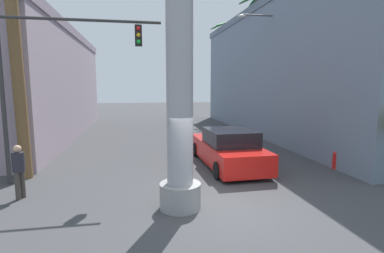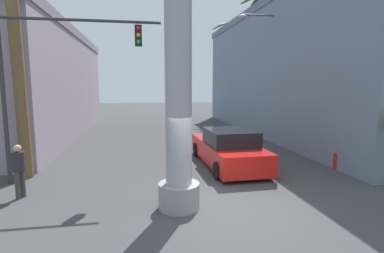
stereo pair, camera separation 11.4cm
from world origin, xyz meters
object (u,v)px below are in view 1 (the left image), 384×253
traffic_light_mast (55,66)px  palm_tree_near_left (13,18)px  palm_tree_far_right (224,59)px  palm_tree_mid_right (260,44)px  street_lamp (274,65)px  pedestrian_curb_left (19,168)px  car_lead (228,149)px  fire_hydrant (335,160)px

traffic_light_mast → palm_tree_near_left: bearing=156.0°
palm_tree_far_right → palm_tree_mid_right: 7.63m
street_lamp → pedestrian_curb_left: size_ratio=4.60×
palm_tree_near_left → palm_tree_far_right: size_ratio=1.02×
palm_tree_near_left → car_lead: bearing=2.6°
palm_tree_mid_right → pedestrian_curb_left: palm_tree_mid_right is taller
palm_tree_far_right → fire_hydrant: bearing=-91.4°
street_lamp → traffic_light_mast: bearing=-151.3°
palm_tree_near_left → palm_tree_far_right: bearing=52.9°
pedestrian_curb_left → fire_hydrant: bearing=5.8°
palm_tree_far_right → palm_tree_mid_right: (0.28, -7.62, 0.32)m
car_lead → pedestrian_curb_left: 7.54m
traffic_light_mast → pedestrian_curb_left: traffic_light_mast is taller
street_lamp → car_lead: (-4.25, -4.83, -3.80)m
palm_tree_near_left → pedestrian_curb_left: palm_tree_near_left is taller
palm_tree_near_left → palm_tree_far_right: 20.22m
traffic_light_mast → palm_tree_far_right: 20.01m
car_lead → pedestrian_curb_left: (-7.12, -2.46, 0.24)m
palm_tree_mid_right → street_lamp: bearing=-99.1°
street_lamp → fire_hydrant: 7.42m
palm_tree_far_right → car_lead: bearing=-105.9°
pedestrian_curb_left → fire_hydrant: pedestrian_curb_left is taller
pedestrian_curb_left → traffic_light_mast: bearing=62.0°
palm_tree_mid_right → pedestrian_curb_left: 16.79m
palm_tree_far_right → fire_hydrant: 17.96m
street_lamp → fire_hydrant: bearing=-91.5°
traffic_light_mast → car_lead: 7.18m
traffic_light_mast → fire_hydrant: size_ratio=7.75×
pedestrian_curb_left → street_lamp: bearing=32.7°
fire_hydrant → car_lead: bearing=162.2°
palm_tree_far_right → palm_tree_mid_right: palm_tree_mid_right is taller
traffic_light_mast → fire_hydrant: bearing=-2.0°
palm_tree_near_left → fire_hydrant: bearing=-4.7°
car_lead → palm_tree_near_left: size_ratio=0.56×
fire_hydrant → street_lamp: bearing=88.5°
palm_tree_near_left → fire_hydrant: (11.79, -0.97, -5.23)m
palm_tree_far_right → pedestrian_curb_left: (-11.62, -18.24, -4.91)m
traffic_light_mast → palm_tree_mid_right: palm_tree_mid_right is taller
palm_tree_near_left → pedestrian_curb_left: 5.14m
palm_tree_far_right → fire_hydrant: (-0.41, -17.09, -5.49)m
palm_tree_near_left → palm_tree_mid_right: 15.11m
street_lamp → palm_tree_far_right: size_ratio=0.80×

